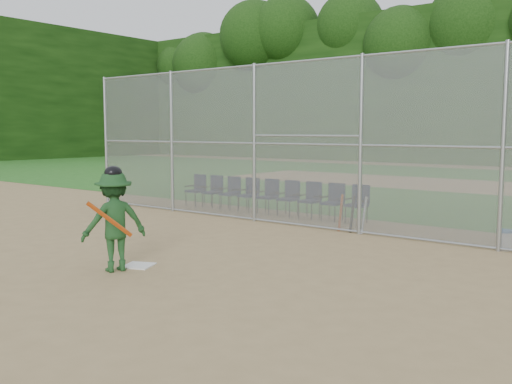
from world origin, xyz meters
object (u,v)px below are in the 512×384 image
Objects in this scene: home_plate at (139,266)px; water_cooler at (504,240)px; batter_at_plate at (114,220)px; chair_0 at (195,190)px.

home_plate is 1.18× the size of water_cooler.
batter_at_plate is at bearing -129.16° from water_cooler.
batter_at_plate is 8.36m from chair_0.
home_plate is at bearing 82.10° from batter_at_plate.
water_cooler is at bearing 48.93° from home_plate.
batter_at_plate is at bearing -55.19° from chair_0.
home_plate is 0.95m from batter_at_plate.
batter_at_plate is at bearing -97.90° from home_plate.
batter_at_plate reaches higher than water_cooler.
batter_at_plate is 1.82× the size of chair_0.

